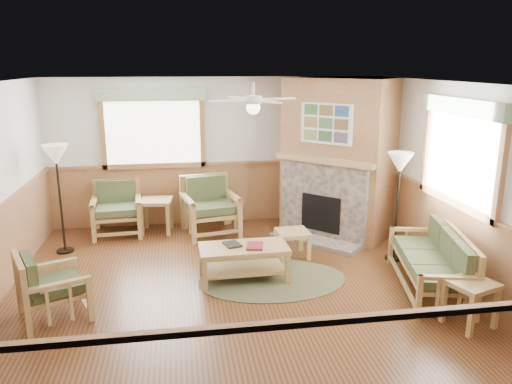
{
  "coord_description": "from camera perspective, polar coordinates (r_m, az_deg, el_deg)",
  "views": [
    {
      "loc": [
        -0.68,
        -6.1,
        2.94
      ],
      "look_at": [
        0.4,
        0.7,
        1.15
      ],
      "focal_mm": 35.0,
      "sensor_mm": 36.0,
      "label": 1
    }
  ],
  "objects": [
    {
      "name": "floor",
      "position": [
        6.81,
        -2.44,
        -11.07
      ],
      "size": [
        6.0,
        6.0,
        0.01
      ],
      "primitive_type": "cube",
      "color": "#552F17",
      "rests_on": "ground"
    },
    {
      "name": "ceiling",
      "position": [
        6.15,
        -2.72,
        12.31
      ],
      "size": [
        6.0,
        6.0,
        0.01
      ],
      "primitive_type": "cube",
      "color": "white",
      "rests_on": "floor"
    },
    {
      "name": "wall_back",
      "position": [
        9.27,
        -4.7,
        4.64
      ],
      "size": [
        6.0,
        0.02,
        2.7
      ],
      "primitive_type": "cube",
      "color": "silver",
      "rests_on": "floor"
    },
    {
      "name": "wall_front",
      "position": [
        3.55,
        3.09,
        -12.04
      ],
      "size": [
        6.0,
        0.02,
        2.7
      ],
      "primitive_type": "cube",
      "color": "silver",
      "rests_on": "floor"
    },
    {
      "name": "wall_right",
      "position": [
        7.3,
        21.51,
        0.96
      ],
      "size": [
        0.02,
        6.0,
        2.7
      ],
      "primitive_type": "cube",
      "color": "silver",
      "rests_on": "floor"
    },
    {
      "name": "wainscot",
      "position": [
        6.59,
        -2.49,
        -6.71
      ],
      "size": [
        6.0,
        6.0,
        1.1
      ],
      "primitive_type": null,
      "color": "#97653D",
      "rests_on": "floor"
    },
    {
      "name": "fireplace",
      "position": [
        8.74,
        9.35,
        3.9
      ],
      "size": [
        3.11,
        3.11,
        2.7
      ],
      "primitive_type": null,
      "rotation": [
        0.0,
        0.0,
        -0.79
      ],
      "color": "#97653D",
      "rests_on": "floor"
    },
    {
      "name": "window_back",
      "position": [
        9.08,
        -11.92,
        11.67
      ],
      "size": [
        1.9,
        0.16,
        1.5
      ],
      "primitive_type": null,
      "color": "white",
      "rests_on": "wall_back"
    },
    {
      "name": "window_right",
      "position": [
        6.95,
        22.96,
        10.06
      ],
      "size": [
        0.16,
        1.9,
        1.5
      ],
      "primitive_type": null,
      "color": "white",
      "rests_on": "wall_right"
    },
    {
      "name": "ceiling_fan",
      "position": [
        6.48,
        -0.32,
        12.09
      ],
      "size": [
        1.59,
        1.59,
        0.36
      ],
      "primitive_type": null,
      "rotation": [
        0.0,
        0.0,
        0.35
      ],
      "color": "white",
      "rests_on": "ceiling"
    },
    {
      "name": "sofa",
      "position": [
        7.03,
        19.23,
        -7.39
      ],
      "size": [
        1.9,
        1.12,
        0.82
      ],
      "primitive_type": null,
      "rotation": [
        0.0,
        0.0,
        -1.8
      ],
      "color": "tan",
      "rests_on": "floor"
    },
    {
      "name": "armchair_back_left",
      "position": [
        9.07,
        -15.62,
        -1.85
      ],
      "size": [
        0.88,
        0.88,
        0.92
      ],
      "primitive_type": null,
      "rotation": [
        0.0,
        0.0,
        0.07
      ],
      "color": "tan",
      "rests_on": "floor"
    },
    {
      "name": "armchair_back_right",
      "position": [
        8.78,
        -5.24,
        -1.65
      ],
      "size": [
        1.05,
        1.05,
        1.0
      ],
      "primitive_type": null,
      "rotation": [
        0.0,
        0.0,
        0.2
      ],
      "color": "tan",
      "rests_on": "floor"
    },
    {
      "name": "armchair_left",
      "position": [
        6.41,
        -22.22,
        -9.84
      ],
      "size": [
        0.95,
        0.95,
        0.81
      ],
      "primitive_type": null,
      "rotation": [
        0.0,
        0.0,
        1.98
      ],
      "color": "tan",
      "rests_on": "floor"
    },
    {
      "name": "coffee_table",
      "position": [
        7.0,
        -1.41,
        -8.09
      ],
      "size": [
        1.24,
        0.64,
        0.49
      ],
      "primitive_type": null,
      "rotation": [
        0.0,
        0.0,
        0.03
      ],
      "color": "tan",
      "rests_on": "floor"
    },
    {
      "name": "end_table_chairs",
      "position": [
        9.06,
        -11.26,
        -2.66
      ],
      "size": [
        0.6,
        0.58,
        0.6
      ],
      "primitive_type": null,
      "rotation": [
        0.0,
        0.0,
        -0.12
      ],
      "color": "tan",
      "rests_on": "floor"
    },
    {
      "name": "end_table_sofa",
      "position": [
        6.33,
        23.24,
        -11.62
      ],
      "size": [
        0.61,
        0.6,
        0.54
      ],
      "primitive_type": null,
      "rotation": [
        0.0,
        0.0,
        0.32
      ],
      "color": "tan",
      "rests_on": "floor"
    },
    {
      "name": "footstool",
      "position": [
        7.82,
        4.21,
        -5.92
      ],
      "size": [
        0.5,
        0.5,
        0.42
      ],
      "primitive_type": null,
      "rotation": [
        0.0,
        0.0,
        0.05
      ],
      "color": "tan",
      "rests_on": "floor"
    },
    {
      "name": "braided_rug",
      "position": [
        7.06,
        1.88,
        -10.02
      ],
      "size": [
        2.37,
        2.37,
        0.01
      ],
      "primitive_type": "cylinder",
      "rotation": [
        0.0,
        0.0,
        -0.17
      ],
      "color": "#4A492E",
      "rests_on": "floor"
    },
    {
      "name": "floor_lamp_left",
      "position": [
        8.37,
        -21.48,
        -0.78
      ],
      "size": [
        0.45,
        0.45,
        1.74
      ],
      "primitive_type": null,
      "rotation": [
        0.0,
        0.0,
        0.14
      ],
      "color": "black",
      "rests_on": "floor"
    },
    {
      "name": "floor_lamp_right",
      "position": [
        7.8,
        15.82,
        -1.64
      ],
      "size": [
        0.42,
        0.42,
        1.67
      ],
      "primitive_type": null,
      "rotation": [
        0.0,
        0.0,
        -0.09
      ],
      "color": "black",
      "rests_on": "floor"
    },
    {
      "name": "book_red",
      "position": [
        6.88,
        -0.13,
        -6.07
      ],
      "size": [
        0.27,
        0.34,
        0.03
      ],
      "primitive_type": "cube",
      "rotation": [
        0.0,
        0.0,
        -0.2
      ],
      "color": "maroon",
      "rests_on": "coffee_table"
    },
    {
      "name": "book_dark",
      "position": [
        6.95,
        -2.74,
        -5.89
      ],
      "size": [
        0.27,
        0.31,
        0.02
      ],
      "primitive_type": "cube",
      "rotation": [
        0.0,
        0.0,
        0.28
      ],
      "color": "black",
      "rests_on": "coffee_table"
    }
  ]
}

